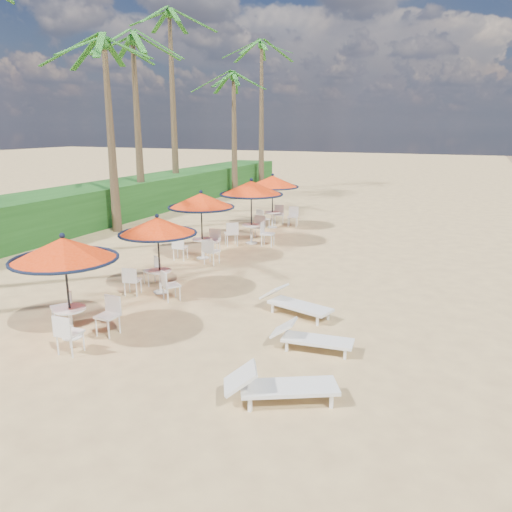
{
  "coord_description": "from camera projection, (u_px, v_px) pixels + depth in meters",
  "views": [
    {
      "loc": [
        3.36,
        -7.91,
        4.68
      ],
      "look_at": [
        -1.88,
        4.2,
        1.2
      ],
      "focal_mm": 35.0,
      "sensor_mm": 36.0,
      "label": 1
    }
  ],
  "objects": [
    {
      "name": "palm_5",
      "position": [
        170.0,
        26.0,
        28.49
      ],
      "size": [
        5.0,
        5.0,
        11.09
      ],
      "color": "brown",
      "rests_on": "ground"
    },
    {
      "name": "station_4",
      "position": [
        274.0,
        188.0,
        23.01
      ],
      "size": [
        2.43,
        2.43,
        2.53
      ],
      "color": "black",
      "rests_on": "ground"
    },
    {
      "name": "ground",
      "position": [
        259.0,
        378.0,
        9.5
      ],
      "size": [
        160.0,
        160.0,
        0.0
      ],
      "primitive_type": "plane",
      "color": "tan",
      "rests_on": "ground"
    },
    {
      "name": "palm_6",
      "position": [
        234.0,
        84.0,
        31.95
      ],
      "size": [
        5.0,
        5.0,
        7.93
      ],
      "color": "brown",
      "rests_on": "ground"
    },
    {
      "name": "station_0",
      "position": [
        66.0,
        262.0,
        10.88
      ],
      "size": [
        2.33,
        2.33,
        2.43
      ],
      "color": "black",
      "rests_on": "ground"
    },
    {
      "name": "palm_7",
      "position": [
        262.0,
        54.0,
        35.5
      ],
      "size": [
        5.0,
        5.0,
        10.43
      ],
      "color": "brown",
      "rests_on": "ground"
    },
    {
      "name": "scrub_hedge",
      "position": [
        92.0,
        205.0,
        24.21
      ],
      "size": [
        3.0,
        40.0,
        1.8
      ],
      "primitive_type": "cube",
      "color": "#194716",
      "rests_on": "ground"
    },
    {
      "name": "station_3",
      "position": [
        252.0,
        196.0,
        19.83
      ],
      "size": [
        2.54,
        2.54,
        2.65
      ],
      "color": "black",
      "rests_on": "ground"
    },
    {
      "name": "palm_4",
      "position": [
        133.0,
        51.0,
        24.23
      ],
      "size": [
        5.0,
        5.0,
        8.94
      ],
      "color": "brown",
      "rests_on": "ground"
    },
    {
      "name": "station_2",
      "position": [
        201.0,
        209.0,
        17.57
      ],
      "size": [
        2.37,
        2.37,
        2.47
      ],
      "color": "black",
      "rests_on": "ground"
    },
    {
      "name": "lounger_near",
      "position": [
        277.0,
        385.0,
        8.59
      ],
      "size": [
        2.03,
        1.47,
        0.71
      ],
      "rotation": [
        0.0,
        0.0,
        0.49
      ],
      "color": "white",
      "rests_on": "ground"
    },
    {
      "name": "lounger_mid",
      "position": [
        309.0,
        337.0,
        10.63
      ],
      "size": [
        1.79,
        0.71,
        0.63
      ],
      "rotation": [
        0.0,
        0.0,
        0.1
      ],
      "color": "white",
      "rests_on": "ground"
    },
    {
      "name": "lounger_far",
      "position": [
        293.0,
        302.0,
        12.63
      ],
      "size": [
        2.02,
        1.11,
        0.69
      ],
      "rotation": [
        0.0,
        0.0,
        -0.28
      ],
      "color": "white",
      "rests_on": "ground"
    },
    {
      "name": "station_1",
      "position": [
        156.0,
        236.0,
        13.94
      ],
      "size": [
        2.2,
        2.2,
        2.3
      ],
      "color": "black",
      "rests_on": "ground"
    },
    {
      "name": "palm_3",
      "position": [
        105.0,
        55.0,
        20.74
      ],
      "size": [
        5.0,
        5.0,
        8.23
      ],
      "color": "brown",
      "rests_on": "ground"
    }
  ]
}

